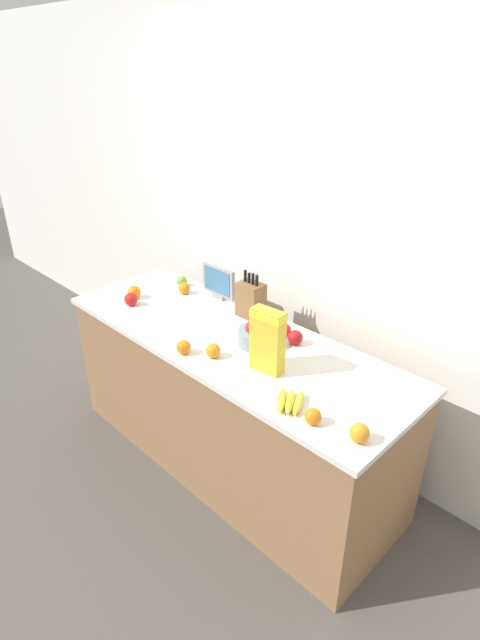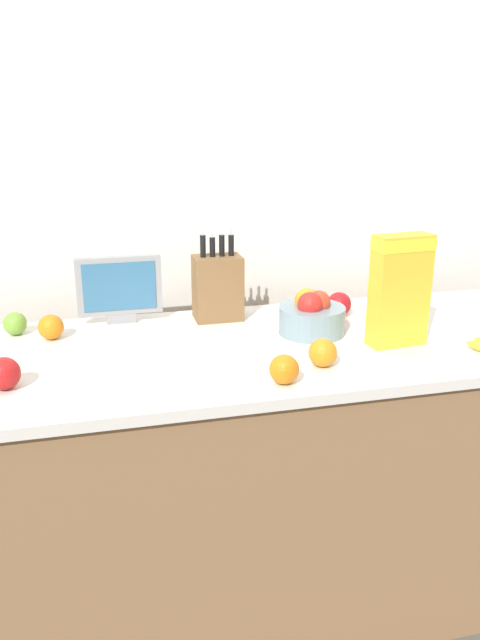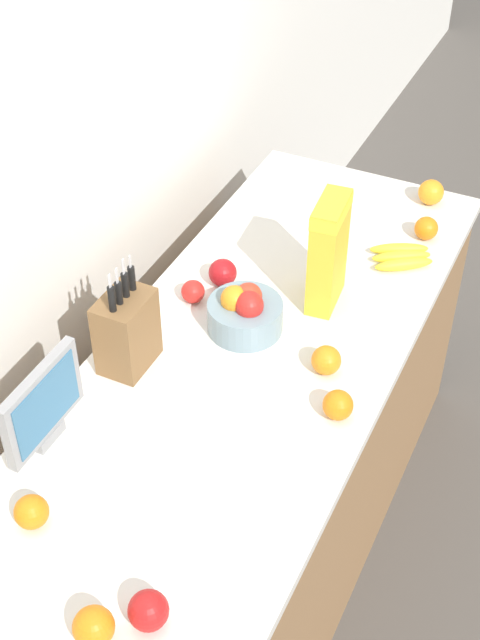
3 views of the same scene
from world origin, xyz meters
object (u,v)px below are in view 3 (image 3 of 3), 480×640
at_px(banana_bunch, 401,257).
at_px(orange_front_right, 431,192).
at_px(orange_mid_right, 338,405).
at_px(orange_front_left, 326,360).
at_px(knife_block, 127,331).
at_px(orange_back_center, 426,228).
at_px(orange_by_cereal, 94,627).
at_px(orange_near_bowl, 31,512).
at_px(cereal_box, 328,249).
at_px(small_monitor, 43,405).
at_px(fruit_bowl, 245,312).
at_px(apple_rear, 193,292).
at_px(apple_leftmost, 148,610).
at_px(apple_near_bananas, 223,273).

relative_size(banana_bunch, orange_front_right, 2.49).
distance_m(orange_mid_right, orange_front_left, 0.16).
height_order(knife_block, banana_bunch, knife_block).
bearing_deg(orange_back_center, orange_by_cereal, 173.19).
bearing_deg(orange_mid_right, orange_back_center, 1.59).
bearing_deg(orange_mid_right, orange_near_bowl, 140.44).
bearing_deg(orange_mid_right, orange_front_left, 31.53).
bearing_deg(cereal_box, small_monitor, 147.22).
xyz_separation_m(fruit_bowl, orange_by_cereal, (-0.94, -0.13, -0.02)).
relative_size(orange_back_center, orange_front_right, 0.88).
distance_m(apple_rear, apple_leftmost, 0.99).
xyz_separation_m(knife_block, cereal_box, (0.45, -0.36, 0.07)).
bearing_deg(apple_near_bananas, apple_leftmost, -161.27).
height_order(banana_bunch, apple_rear, apple_rear).
relative_size(knife_block, apple_near_bananas, 3.96).
distance_m(fruit_bowl, orange_by_cereal, 0.95).
xyz_separation_m(apple_rear, orange_back_center, (0.57, -0.49, 0.00)).
bearing_deg(apple_leftmost, knife_block, 33.81).
distance_m(small_monitor, orange_near_bowl, 0.25).
bearing_deg(apple_leftmost, orange_front_left, -3.64).
distance_m(orange_mid_right, orange_back_center, 0.81).
bearing_deg(cereal_box, banana_bunch, -33.32).
distance_m(banana_bunch, orange_mid_right, 0.67).
bearing_deg(small_monitor, fruit_bowl, -23.37).
bearing_deg(apple_rear, knife_block, 174.00).
height_order(apple_rear, orange_front_right, orange_front_right).
bearing_deg(orange_front_right, cereal_box, 168.39).
bearing_deg(banana_bunch, orange_front_right, 2.22).
bearing_deg(orange_back_center, orange_front_right, 12.30).
height_order(orange_back_center, orange_near_bowl, orange_near_bowl).
relative_size(cereal_box, apple_rear, 4.89).
bearing_deg(orange_front_right, apple_rear, 149.49).
bearing_deg(orange_front_right, orange_near_bowl, 165.51).
xyz_separation_m(apple_rear, apple_near_bananas, (0.10, -0.04, 0.01)).
relative_size(apple_leftmost, orange_by_cereal, 0.99).
relative_size(orange_near_bowl, orange_front_left, 0.99).
height_order(small_monitor, apple_near_bananas, small_monitor).
xyz_separation_m(fruit_bowl, orange_near_bowl, (-0.77, 0.14, -0.02)).
relative_size(orange_front_right, orange_front_left, 1.07).
bearing_deg(small_monitor, orange_mid_right, -58.03).
bearing_deg(orange_mid_right, orange_front_right, 3.70).
distance_m(apple_leftmost, orange_mid_right, 0.68).
height_order(cereal_box, orange_by_cereal, cereal_box).
distance_m(knife_block, apple_leftmost, 0.75).
bearing_deg(apple_leftmost, orange_back_center, -4.26).
bearing_deg(orange_back_center, small_monitor, 154.61).
xyz_separation_m(apple_leftmost, orange_mid_right, (0.67, -0.13, -0.00)).
xyz_separation_m(cereal_box, apple_leftmost, (-1.07, -0.06, -0.13)).
height_order(apple_near_bananas, orange_front_left, apple_near_bananas).
bearing_deg(orange_mid_right, apple_leftmost, 168.78).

